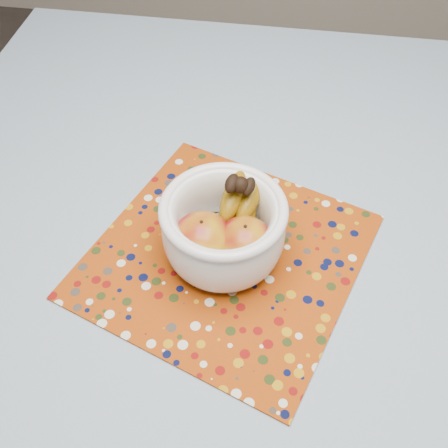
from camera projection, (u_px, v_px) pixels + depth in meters
The scene contains 4 objects.
table at pixel (263, 269), 0.92m from camera, with size 1.20×1.20×0.75m.
tablecloth at pixel (266, 241), 0.86m from camera, with size 1.32×1.32×0.01m, color slate.
placemat at pixel (226, 256), 0.83m from camera, with size 0.39×0.39×0.00m, color #8B3307.
fruit_bowl at pixel (227, 226), 0.78m from camera, with size 0.19×0.19×0.14m.
Camera 1 is at (0.01, -0.53, 1.43)m, focal length 42.00 mm.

